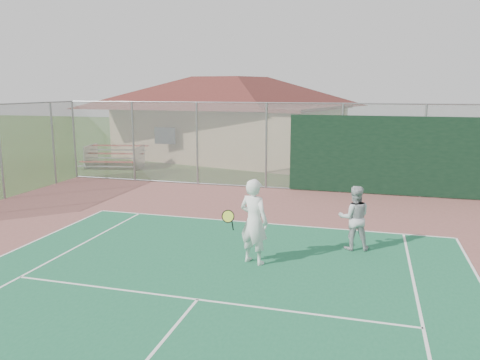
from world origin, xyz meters
name	(u,v)px	position (x,y,z in m)	size (l,w,h in m)	color
back_fence	(344,151)	(2.11, 16.98, 1.67)	(20.08, 0.11, 3.53)	gray
side_fence_left	(0,152)	(-10.00, 12.50, 1.75)	(0.08, 9.00, 3.50)	gray
clubhouse	(231,109)	(-5.07, 25.49, 2.87)	(14.79, 11.59, 5.65)	tan
bleachers	(114,156)	(-9.81, 20.07, 0.60)	(3.30, 2.26, 1.13)	maroon
player_white_front	(254,222)	(0.57, 8.60, 1.01)	(1.12, 0.75, 2.01)	white
player_grey_back	(354,218)	(2.79, 10.23, 0.82)	(0.90, 0.76, 1.65)	#B4B6B9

